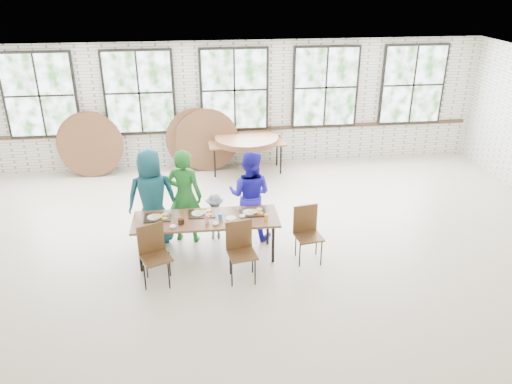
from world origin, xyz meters
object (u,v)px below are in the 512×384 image
at_px(dining_table, 206,221).
at_px(chair_near_left, 154,249).
at_px(chair_near_right, 241,246).
at_px(storage_table, 247,144).

relative_size(dining_table, chair_near_left, 2.54).
height_order(chair_near_left, chair_near_right, same).
bearing_deg(storage_table, chair_near_right, -100.78).
distance_m(dining_table, chair_near_left, 1.03).
bearing_deg(chair_near_left, storage_table, 43.35).
distance_m(chair_near_right, storage_table, 4.49).
height_order(dining_table, chair_near_left, chair_near_left).
xyz_separation_m(chair_near_left, storage_table, (1.93, 4.39, 0.13)).
bearing_deg(storage_table, dining_table, -109.31).
distance_m(dining_table, storage_table, 3.96).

